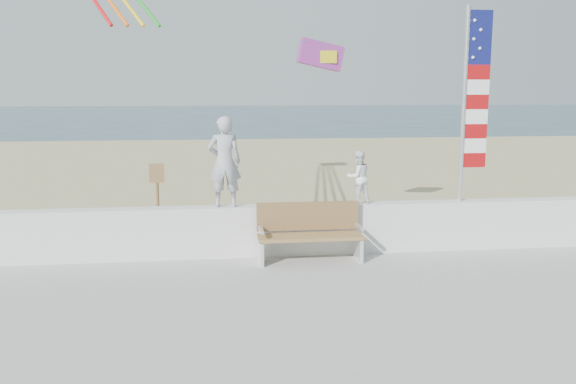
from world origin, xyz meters
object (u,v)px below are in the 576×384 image
object	(u,v)px
adult	(224,162)
child	(358,177)
bench	(309,232)
flag	(471,96)

from	to	relation	value
adult	child	world-z (taller)	adult
child	bench	size ratio (longest dim) A/B	0.53
adult	flag	world-z (taller)	flag
bench	adult	bearing A→B (deg)	162.40
child	flag	size ratio (longest dim) A/B	0.27
flag	adult	bearing A→B (deg)	180.00
adult	flag	xyz separation A→B (m)	(4.45, -0.00, 1.12)
adult	bench	distance (m)	1.91
bench	flag	bearing A→B (deg)	8.57
bench	flag	size ratio (longest dim) A/B	0.51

